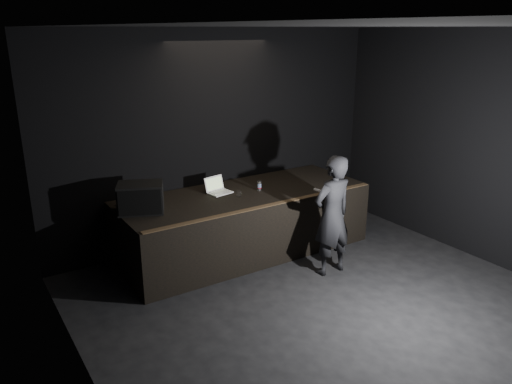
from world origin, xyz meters
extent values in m
plane|color=black|center=(0.00, 0.00, 0.00)|extent=(7.00, 7.00, 0.00)
cube|color=black|center=(0.00, 3.50, 1.75)|extent=(6.00, 0.10, 3.50)
cube|color=black|center=(-3.00, 0.00, 1.75)|extent=(0.10, 7.00, 3.50)
cube|color=black|center=(0.00, 0.00, 3.50)|extent=(6.00, 7.00, 0.04)
cube|color=black|center=(0.00, 2.73, 0.50)|extent=(4.00, 1.50, 1.00)
cube|color=brown|center=(0.00, 2.02, 1.01)|extent=(3.92, 0.10, 0.01)
cube|color=black|center=(-1.67, 2.79, 1.21)|extent=(0.75, 0.65, 0.42)
cube|color=black|center=(-1.76, 2.58, 1.21)|extent=(0.54, 0.25, 0.36)
cylinder|color=black|center=(-1.52, 3.25, 1.01)|extent=(0.80, 0.08, 0.02)
cube|color=white|center=(-0.33, 2.91, 1.01)|extent=(0.39, 0.30, 0.02)
cube|color=silver|center=(-0.33, 2.91, 1.02)|extent=(0.32, 0.19, 0.00)
cube|color=white|center=(-0.36, 3.06, 1.13)|extent=(0.36, 0.13, 0.23)
cube|color=#A9D93F|center=(-0.36, 3.05, 1.13)|extent=(0.31, 0.11, 0.18)
cylinder|color=silver|center=(0.27, 2.70, 1.08)|extent=(0.06, 0.06, 0.15)
cylinder|color=navy|center=(0.27, 2.70, 1.08)|extent=(0.06, 0.06, 0.07)
cylinder|color=#AC0F28|center=(0.27, 2.70, 1.04)|extent=(0.06, 0.06, 0.01)
cylinder|color=white|center=(-0.17, 2.60, 1.04)|extent=(0.07, 0.07, 0.09)
cube|color=white|center=(1.04, 2.17, 1.01)|extent=(0.04, 0.15, 0.03)
imported|color=black|center=(0.68, 1.40, 0.90)|extent=(0.67, 0.45, 1.80)
camera|label=1|loc=(-3.90, -3.69, 3.48)|focal=35.00mm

